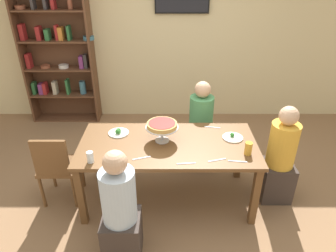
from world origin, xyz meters
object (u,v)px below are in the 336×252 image
Objects in this scene: beer_glass_amber_tall at (248,148)px; cutlery_knife_far at (212,127)px; diner_head_east at (279,161)px; diner_far_right at (200,130)px; dining_table at (168,150)px; salad_plate_far_diner at (233,137)px; cutlery_spare_fork at (237,161)px; deep_dish_pizza_stand at (162,126)px; cutlery_fork_near at (217,160)px; cutlery_knife_near at (186,163)px; diner_near_left at (120,215)px; cutlery_fork_far at (141,158)px; salad_plate_near_diner at (119,132)px; bookshelf at (58,54)px; chair_head_west at (57,166)px; water_glass_clear_near at (90,157)px.

cutlery_knife_far is at bearing 117.56° from beer_glass_amber_tall.
diner_far_right is at bearing -40.79° from diner_head_east.
salad_plate_far_diner reaches higher than dining_table.
beer_glass_amber_tall reaches higher than cutlery_knife_far.
deep_dish_pizza_stand is at bearing 159.58° from cutlery_spare_fork.
salad_plate_far_diner is 0.30m from cutlery_knife_far.
cutlery_knife_far is at bearing 128.77° from salad_plate_far_diner.
cutlery_fork_near is 1.00× the size of cutlery_spare_fork.
dining_table is 10.37× the size of cutlery_knife_near.
diner_near_left is at bearing -168.45° from cutlery_fork_near.
dining_table is 0.39m from cutlery_fork_far.
diner_near_left and diner_head_east have the same top height.
cutlery_fork_near is (1.02, -0.50, -0.02)m from salad_plate_near_diner.
diner_near_left reaches higher than salad_plate_near_diner.
cutlery_fork_far is at bearing -158.41° from salad_plate_far_diner.
deep_dish_pizza_stand is 1.92× the size of cutlery_spare_fork.
diner_far_right is at bearing 54.38° from deep_dish_pizza_stand.
diner_near_left reaches higher than deep_dish_pizza_stand.
bookshelf is 2.59m from diner_far_right.
salad_plate_near_diner is (0.65, 0.24, 0.27)m from chair_head_west.
salad_plate_near_diner is (-1.77, 0.17, 0.27)m from diner_head_east.
salad_plate_near_diner is 1.06m from cutlery_knife_far.
salad_plate_far_diner is 1.03m from cutlery_fork_far.
cutlery_spare_fork reaches higher than dining_table.
diner_head_east is 6.39× the size of cutlery_knife_far.
cutlery_fork_near and cutlery_knife_far have the same top height.
cutlery_spare_fork is (-0.12, -0.13, -0.06)m from beer_glass_amber_tall.
water_glass_clear_near is 0.49m from cutlery_fork_far.
salad_plate_near_diner is 1.32m from cutlery_spare_fork.
cutlery_fork_far is at bearing -57.32° from bookshelf.
salad_plate_near_diner is at bearing -57.06° from bookshelf.
diner_head_east is at bearing -5.39° from salad_plate_near_diner.
diner_head_east is (1.64, 0.80, 0.00)m from diner_near_left.
deep_dish_pizza_stand reaches higher than cutlery_fork_near.
diner_far_right reaches higher than cutlery_knife_far.
cutlery_knife_far is (0.04, 0.65, 0.00)m from cutlery_fork_near.
bookshelf is at bearing 138.60° from beer_glass_amber_tall.
diner_head_east is 6.39× the size of cutlery_fork_near.
diner_head_east is at bearing 28.02° from beer_glass_amber_tall.
diner_near_left is 1.82m from diner_head_east.
chair_head_west reaches higher than cutlery_knife_near.
cutlery_fork_near is (0.05, -1.03, 0.25)m from diner_far_right.
diner_far_right is at bearing 111.92° from beer_glass_amber_tall.
diner_near_left is 5.09× the size of salad_plate_near_diner.
cutlery_knife_far is (-0.19, 0.23, -0.01)m from salad_plate_far_diner.
diner_far_right is 5.09× the size of salad_plate_near_diner.
bookshelf is 1.92× the size of diner_far_right.
diner_near_left is (-0.42, -0.77, -0.17)m from dining_table.
diner_far_right is at bearing -29.22° from diner_near_left.
diner_near_left and diner_far_right have the same top height.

